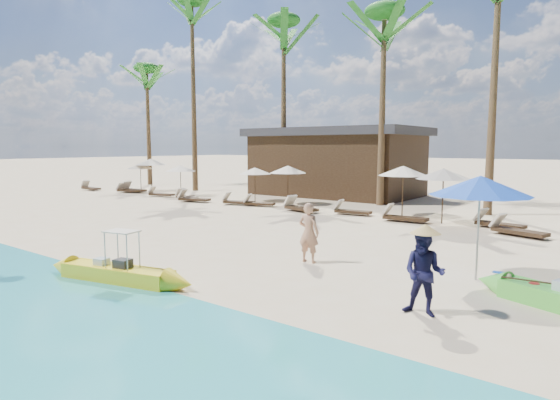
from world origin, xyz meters
The scene contains 32 objects.
ground centered at (0.00, 0.00, 0.00)m, with size 240.00×240.00×0.00m, color beige.
wet_sand_strip centered at (0.00, -5.00, 0.00)m, with size 240.00×4.50×0.01m, color tan.
yellow_canoe centered at (-2.02, -2.72, 0.20)m, with size 4.63×1.36×1.22m.
tourist centered at (0.53, 1.51, 0.82)m, with size 0.60×0.39×1.64m, color tan.
vendor_green centered at (4.47, -0.55, 0.80)m, with size 0.78×0.61×1.61m, color #151439.
blue_umbrella centered at (4.63, 2.50, 2.23)m, with size 2.29×2.29×2.47m.
resort_parasol_0 centered at (-20.52, 11.57, 1.75)m, with size 1.88×1.88×1.94m.
lounger_0_left centered at (-23.72, 9.56, 0.21)m, with size 1.82×0.59×0.62m.
lounger_0_right centered at (-19.98, 10.12, 0.20)m, with size 1.88×1.09×0.61m.
resort_parasol_1 centered at (-19.86, 11.99, 2.06)m, with size 2.21×2.21×2.28m.
lounger_1_left centered at (-19.95, 10.50, 0.22)m, with size 1.98×0.70×0.66m.
lounger_1_right centered at (-16.23, 9.83, 0.19)m, with size 1.78×1.03×0.58m.
resort_parasol_2 centered at (-15.52, 10.92, 1.76)m, with size 1.90×1.90×1.96m.
lounger_2_left centered at (-13.60, 9.64, 0.20)m, with size 1.81×0.82×0.59m.
resort_parasol_3 centered at (-9.95, 11.65, 1.75)m, with size 1.88×1.88×1.94m.
lounger_3_left centered at (-12.48, 9.13, 0.21)m, with size 1.97×1.13×0.64m.
lounger_3_right centered at (-9.56, 9.68, 0.20)m, with size 1.88×1.09×0.61m.
resort_parasol_4 centered at (-7.57, 11.61, 1.90)m, with size 2.04×2.04×2.11m.
lounger_4_left centered at (-8.29, 9.90, 0.19)m, with size 1.73×1.04×0.56m.
lounger_4_right centered at (-5.37, 9.56, 0.22)m, with size 2.03×1.02×0.66m.
resort_parasol_5 centered at (-0.80, 11.11, 2.05)m, with size 2.21×2.21×2.28m.
lounger_5_left centered at (-2.89, 10.13, 0.20)m, with size 1.80×0.73×0.60m.
resort_parasol_6 centered at (1.30, 10.18, 2.03)m, with size 2.19×2.19×2.26m.
lounger_6_left centered at (-0.17, 9.63, 0.22)m, with size 1.93×0.68×0.65m.
lounger_6_right centered at (3.35, 10.34, 0.21)m, with size 1.95×0.98×0.64m.
lounger_7_left centered at (4.25, 9.11, 0.22)m, with size 2.01×1.14×0.65m.
palm_0 centered at (-24.62, 15.48, 8.11)m, with size 2.08×2.08×9.90m.
palm_1 centered at (-17.59, 14.06, 10.82)m, with size 2.08×2.08×13.60m.
palm_2 centered at (-10.45, 15.08, 9.18)m, with size 2.08×2.08×11.33m.
palm_3 centered at (-3.36, 14.27, 8.58)m, with size 2.08×2.08×10.52m.
palm_4 centered at (2.15, 14.01, 9.45)m, with size 2.08×2.08×11.70m.
pavilion_west centered at (-8.00, 17.50, 2.19)m, with size 10.80×6.60×4.30m.
Camera 1 is at (7.44, -8.89, 3.13)m, focal length 30.00 mm.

